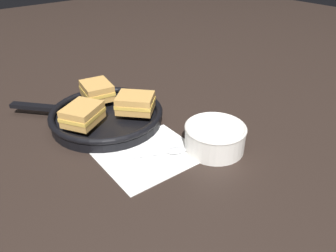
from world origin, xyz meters
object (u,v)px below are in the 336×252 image
soup_bowl (215,136)px  sandwich_far_left (135,103)px  sandwich_near_left (97,90)px  sandwich_near_right (83,114)px  spoon (168,152)px  skillet (106,116)px

soup_bowl → sandwich_far_left: (-0.08, 0.22, 0.03)m
sandwich_near_left → sandwich_near_right: same height
soup_bowl → spoon: bearing=152.6°
soup_bowl → skillet: size_ratio=0.39×
soup_bowl → sandwich_near_left: 0.38m
soup_bowl → sandwich_near_right: sandwich_near_right is taller
spoon → sandwich_near_left: (-0.02, 0.31, 0.06)m
sandwich_near_left → sandwich_near_right: (-0.10, -0.10, 0.00)m
spoon → skillet: bearing=124.3°
spoon → sandwich_far_left: (0.03, 0.17, 0.06)m
sandwich_near_left → soup_bowl: bearing=-71.7°
sandwich_near_left → sandwich_far_left: (0.04, -0.14, 0.00)m
soup_bowl → sandwich_near_left: bearing=108.3°
soup_bowl → spoon: size_ratio=0.99×
sandwich_near_right → spoon: bearing=-60.6°
skillet → sandwich_near_left: (0.02, 0.08, 0.04)m
soup_bowl → sandwich_near_right: (-0.22, 0.26, 0.03)m
sandwich_near_left → spoon: bearing=-87.1°
spoon → sandwich_far_left: 0.18m
skillet → sandwich_far_left: sandwich_far_left is taller
sandwich_near_left → sandwich_far_left: same height
soup_bowl → skillet: bearing=116.4°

